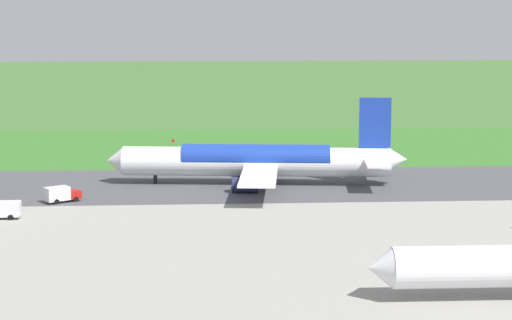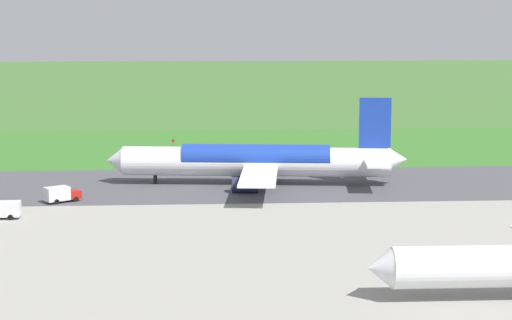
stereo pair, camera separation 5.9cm
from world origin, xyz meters
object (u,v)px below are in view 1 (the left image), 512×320
no_stopping_sign (173,145)px  traffic_cone_orange (144,155)px  airliner_main (258,161)px  service_truck_baggage (61,194)px  service_truck_fuel (3,210)px

no_stopping_sign → traffic_cone_orange: size_ratio=5.41×
airliner_main → service_truck_baggage: (33.09, 13.42, -2.95)m
service_truck_baggage → traffic_cone_orange: 47.85m
service_truck_fuel → no_stopping_sign: no_stopping_sign is taller
airliner_main → service_truck_baggage: bearing=22.1°
service_truck_fuel → no_stopping_sign: 67.47m
traffic_cone_orange → airliner_main: bearing=124.0°
airliner_main → no_stopping_sign: (16.32, -38.17, -2.60)m
service_truck_fuel → traffic_cone_orange: (-17.68, -58.19, -1.13)m
airliner_main → service_truck_fuel: (40.06, 24.98, -2.95)m
airliner_main → no_stopping_sign: size_ratio=18.19×
service_truck_fuel → airliner_main: bearing=-148.0°
airliner_main → service_truck_fuel: size_ratio=9.25×
service_truck_baggage → traffic_cone_orange: service_truck_baggage is taller
service_truck_baggage → airliner_main: bearing=-157.9°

